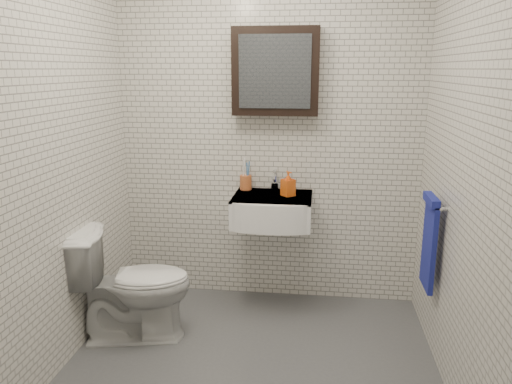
% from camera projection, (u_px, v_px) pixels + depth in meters
% --- Properties ---
extents(ground, '(2.20, 2.00, 0.01)m').
position_uv_depth(ground, '(251.00, 365.00, 2.97)').
color(ground, '#4D4F54').
rests_on(ground, ground).
extents(room_shell, '(2.22, 2.02, 2.51)m').
position_uv_depth(room_shell, '(250.00, 118.00, 2.62)').
color(room_shell, silver).
rests_on(room_shell, ground).
extents(washbasin, '(0.55, 0.50, 0.20)m').
position_uv_depth(washbasin, '(272.00, 210.00, 3.49)').
color(washbasin, white).
rests_on(washbasin, room_shell).
extents(faucet, '(0.06, 0.20, 0.15)m').
position_uv_depth(faucet, '(275.00, 182.00, 3.64)').
color(faucet, silver).
rests_on(faucet, washbasin).
extents(mirror_cabinet, '(0.60, 0.15, 0.60)m').
position_uv_depth(mirror_cabinet, '(276.00, 72.00, 3.45)').
color(mirror_cabinet, black).
rests_on(mirror_cabinet, room_shell).
extents(towel_rail, '(0.09, 0.30, 0.58)m').
position_uv_depth(towel_rail, '(430.00, 239.00, 3.01)').
color(towel_rail, silver).
rests_on(towel_rail, room_shell).
extents(toothbrush_cup, '(0.10, 0.10, 0.24)m').
position_uv_depth(toothbrush_cup, '(246.00, 182.00, 3.68)').
color(toothbrush_cup, '#B2592C').
rests_on(toothbrush_cup, washbasin).
extents(soap_bottle, '(0.11, 0.11, 0.18)m').
position_uv_depth(soap_bottle, '(288.00, 184.00, 3.49)').
color(soap_bottle, orange).
rests_on(soap_bottle, washbasin).
extents(toilet, '(0.81, 0.57, 0.75)m').
position_uv_depth(toilet, '(133.00, 284.00, 3.21)').
color(toilet, white).
rests_on(toilet, ground).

